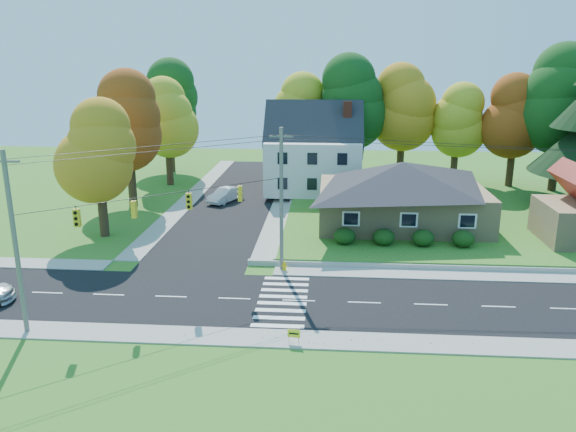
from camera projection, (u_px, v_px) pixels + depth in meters
The scene contains 23 objects.
ground at pixel (299, 301), 34.45m from camera, with size 120.00×120.00×0.00m, color #3D7923.
road_main at pixel (299, 301), 34.45m from camera, with size 90.00×8.00×0.02m, color black.
road_cross at pixel (238, 198), 59.99m from camera, with size 8.00×44.00×0.02m, color black.
sidewalk_north at pixel (303, 271), 39.24m from camera, with size 90.00×2.00×0.08m, color #9C9A90.
sidewalk_south at pixel (293, 339), 29.64m from camera, with size 90.00×2.00×0.08m, color #9C9A90.
lawn at pixel (447, 212), 53.62m from camera, with size 30.00×30.00×0.50m, color #3D7923.
ranch_house at pixel (402, 192), 48.37m from camera, with size 14.60×10.60×5.40m.
colonial_house at pixel (314, 153), 60.10m from camera, with size 10.40×8.40×9.60m.
hedge_row at pixel (403, 237), 43.02m from camera, with size 10.70×1.70×1.27m.
traffic_infrastructure at pixel (298, 214), 34.37m from camera, with size 38.10×10.66×10.00m.
tree_lot_0 at pixel (298, 113), 65.01m from camera, with size 6.72×6.72×12.51m.
tree_lot_1 at pixel (351, 102), 63.27m from camera, with size 7.84×7.84×14.60m.
tree_lot_2 at pixel (403, 108), 63.98m from camera, with size 7.28×7.28×13.56m.
tree_lot_3 at pixel (458, 121), 62.94m from camera, with size 6.16×6.16×11.47m.
tree_lot_4 at pixel (516, 116), 61.38m from camera, with size 6.72×6.72×12.51m.
tree_lot_5 at pixel (563, 99), 58.64m from camera, with size 8.40×8.40×15.64m.
tree_west_0 at pixel (97, 151), 45.26m from camera, with size 6.16×6.16×11.47m.
tree_west_1 at pixel (127, 122), 54.58m from camera, with size 7.28×7.28×13.56m.
tree_west_2 at pixel (167, 118), 64.29m from camera, with size 6.72×6.72×12.51m.
tree_west_3 at pixel (168, 101), 71.76m from camera, with size 7.84×7.84×14.60m.
white_car at pixel (225, 195), 58.03m from camera, with size 1.59×4.56×1.50m, color beige.
fire_hydrant at pixel (285, 266), 39.20m from camera, with size 0.40×0.31×0.71m.
yard_sign at pixel (294, 334), 29.03m from camera, with size 0.67×0.12×0.84m.
Camera 1 is at (1.69, -31.73, 14.30)m, focal length 35.00 mm.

